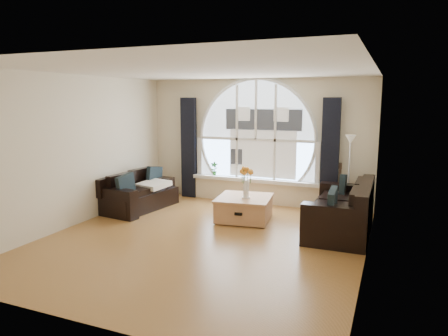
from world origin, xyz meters
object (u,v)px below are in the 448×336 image
vase_flowers (246,178)px  guitar (340,189)px  coffee_chest (244,207)px  floor_lamp (349,177)px  sofa_left (139,190)px  sofa_right (340,209)px  potted_plant (214,169)px

vase_flowers → guitar: (1.56, 1.13, -0.30)m
coffee_chest → floor_lamp: bearing=19.7°
sofa_left → guitar: size_ratio=1.55×
coffee_chest → vase_flowers: bearing=-61.2°
coffee_chest → vase_flowers: vase_flowers is taller
floor_lamp → sofa_left: bearing=-166.1°
sofa_right → coffee_chest: bearing=178.2°
vase_flowers → potted_plant: bearing=132.1°
vase_flowers → guitar: bearing=36.1°
sofa_left → vase_flowers: 2.40m
floor_lamp → potted_plant: 3.02m
sofa_left → vase_flowers: vase_flowers is taller
sofa_right → guitar: guitar is taller
sofa_left → sofa_right: (4.06, 0.04, 0.00)m
coffee_chest → potted_plant: 1.84m
floor_lamp → vase_flowers: bearing=-149.7°
vase_flowers → floor_lamp: (1.72, 1.01, -0.03)m
coffee_chest → vase_flowers: 0.60m
guitar → potted_plant: (-2.82, 0.27, 0.17)m
vase_flowers → floor_lamp: 2.00m
sofa_left → floor_lamp: bearing=21.7°
floor_lamp → potted_plant: bearing=172.5°
vase_flowers → floor_lamp: size_ratio=0.44×
coffee_chest → guitar: 1.95m
sofa_right → floor_lamp: size_ratio=1.23×
vase_flowers → potted_plant: 1.89m
coffee_chest → guitar: size_ratio=0.93×
floor_lamp → sofa_right: bearing=-91.1°
floor_lamp → guitar: bearing=143.3°
sofa_right → coffee_chest: 1.78m
sofa_right → coffee_chest: sofa_right is taller
sofa_right → guitar: 1.12m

